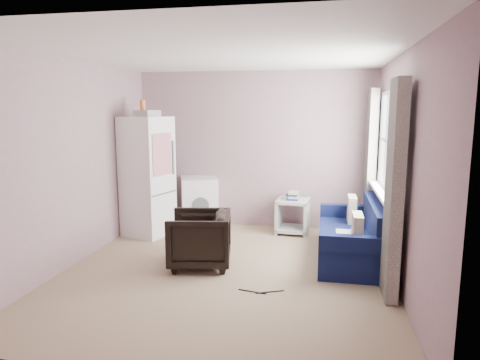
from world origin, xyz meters
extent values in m
cube|color=#9C8466|center=(0.00, 0.00, -0.01)|extent=(3.80, 4.20, 0.02)
cube|color=silver|center=(0.00, 0.00, 2.51)|extent=(3.80, 4.20, 0.02)
cube|color=gray|center=(0.00, 2.11, 1.25)|extent=(3.80, 0.02, 2.50)
cube|color=gray|center=(0.00, -2.11, 1.25)|extent=(3.80, 0.02, 2.50)
cube|color=gray|center=(-1.91, 0.00, 1.25)|extent=(0.02, 4.20, 2.50)
cube|color=gray|center=(1.91, 0.00, 1.25)|extent=(0.02, 4.20, 2.50)
cube|color=white|center=(1.89, 0.70, 1.50)|extent=(0.01, 1.60, 1.20)
imported|color=black|center=(-0.36, 0.11, 0.37)|extent=(0.79, 0.83, 0.74)
cube|color=white|center=(-1.50, 1.28, 0.90)|extent=(0.77, 0.77, 1.79)
cube|color=#55575D|center=(-1.20, 1.19, 0.67)|extent=(0.18, 0.55, 0.02)
cube|color=#55575D|center=(-1.13, 1.40, 1.18)|extent=(0.03, 0.04, 0.51)
cube|color=silver|center=(-1.21, 1.16, 1.25)|extent=(0.13, 0.41, 0.61)
cylinder|color=orange|center=(-1.57, 1.35, 1.92)|extent=(0.10, 0.10, 0.25)
cube|color=#A5A59B|center=(-1.42, 1.15, 1.84)|extent=(0.34, 0.37, 0.09)
cube|color=white|center=(-0.87, 1.86, 0.40)|extent=(0.73, 0.73, 0.81)
cube|color=#55575D|center=(-0.86, 1.85, 0.78)|extent=(0.67, 0.66, 0.05)
cylinder|color=#55575D|center=(-0.77, 1.59, 0.41)|extent=(0.26, 0.11, 0.27)
cube|color=#B5B7B2|center=(0.66, 1.76, 0.51)|extent=(0.52, 0.52, 0.04)
cube|color=#B5B7B2|center=(0.66, 1.76, 0.06)|extent=(0.52, 0.52, 0.04)
cube|color=#B5B7B2|center=(0.44, 1.77, 0.27)|extent=(0.08, 0.48, 0.53)
cube|color=#B5B7B2|center=(0.88, 1.74, 0.27)|extent=(0.08, 0.48, 0.53)
cube|color=navy|center=(0.66, 1.76, 0.54)|extent=(0.18, 0.25, 0.03)
cube|color=tan|center=(0.67, 1.75, 0.58)|extent=(0.16, 0.23, 0.03)
cube|color=navy|center=(0.65, 1.76, 0.61)|extent=(0.19, 0.26, 0.03)
cube|color=tan|center=(0.67, 1.75, 0.64)|extent=(0.16, 0.24, 0.03)
cube|color=#101A4A|center=(1.45, 0.69, 0.18)|extent=(0.78, 1.63, 0.36)
cube|color=#101A4A|center=(1.76, 0.69, 0.56)|extent=(0.17, 1.62, 0.40)
cube|color=#101A4A|center=(1.45, -0.09, 0.45)|extent=(0.77, 0.13, 0.18)
cube|color=#101A4A|center=(1.46, 1.47, 0.45)|extent=(0.77, 0.13, 0.18)
cube|color=beige|center=(1.49, 0.17, 0.54)|extent=(0.11, 0.36, 0.36)
cube|color=beige|center=(1.50, 1.21, 0.54)|extent=(0.11, 0.36, 0.36)
cube|color=#B5B7B2|center=(1.38, 0.60, 0.37)|extent=(0.21, 0.30, 0.02)
cube|color=silver|center=(1.49, 0.60, 0.47)|extent=(0.06, 0.30, 0.20)
cube|color=white|center=(1.82, 0.70, 0.87)|extent=(0.14, 1.70, 0.04)
cube|color=white|center=(1.87, 0.70, 0.90)|extent=(0.02, 1.68, 0.05)
cube|color=white|center=(1.87, 0.70, 1.50)|extent=(0.02, 1.68, 0.05)
cube|color=white|center=(1.87, 0.70, 2.10)|extent=(0.02, 1.68, 0.05)
cube|color=white|center=(1.87, -0.10, 1.50)|extent=(0.02, 0.05, 1.20)
cube|color=white|center=(1.87, 0.43, 1.50)|extent=(0.02, 0.05, 1.20)
cube|color=white|center=(1.87, 0.97, 1.50)|extent=(0.02, 0.05, 1.20)
cube|color=white|center=(1.87, 1.50, 1.50)|extent=(0.02, 0.05, 1.20)
cube|color=beige|center=(1.78, -0.38, 1.10)|extent=(0.12, 0.46, 2.18)
cube|color=beige|center=(1.78, 1.78, 1.10)|extent=(0.12, 0.46, 2.18)
cylinder|color=black|center=(0.58, -0.51, 0.01)|extent=(0.29, 0.13, 0.01)
cylinder|color=black|center=(0.40, -0.53, 0.01)|extent=(0.31, 0.07, 0.01)
camera|label=1|loc=(1.06, -4.71, 1.89)|focal=32.00mm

